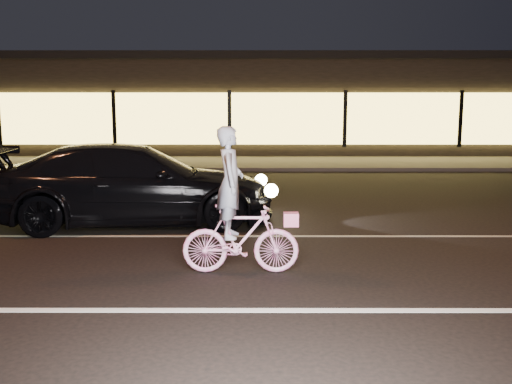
{
  "coord_description": "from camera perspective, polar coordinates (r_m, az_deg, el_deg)",
  "views": [
    {
      "loc": [
        1.08,
        -7.54,
        2.31
      ],
      "look_at": [
        1.06,
        0.6,
        1.0
      ],
      "focal_mm": 40.0,
      "sensor_mm": 36.0,
      "label": 1
    }
  ],
  "objects": [
    {
      "name": "lane_stripe_near",
      "position": [
        6.55,
        -9.55,
        -11.59
      ],
      "size": [
        60.0,
        0.12,
        0.01
      ],
      "primitive_type": "cube",
      "color": "silver",
      "rests_on": "ground"
    },
    {
      "name": "storefront",
      "position": [
        26.53,
        -2.24,
        8.8
      ],
      "size": [
        25.4,
        8.42,
        4.2
      ],
      "color": "black",
      "rests_on": "ground"
    },
    {
      "name": "lane_stripe_far",
      "position": [
        9.87,
        -6.17,
        -4.41
      ],
      "size": [
        60.0,
        0.1,
        0.01
      ],
      "primitive_type": "cube",
      "color": "gray",
      "rests_on": "ground"
    },
    {
      "name": "cyclist",
      "position": [
        7.63,
        -1.83,
        -3.01
      ],
      "size": [
        1.57,
        0.54,
        1.98
      ],
      "rotation": [
        0.0,
        0.0,
        1.57
      ],
      "color": "#FF37A3",
      "rests_on": "ground"
    },
    {
      "name": "sedan",
      "position": [
        10.91,
        -12.1,
        0.76
      ],
      "size": [
        5.43,
        2.77,
        1.51
      ],
      "rotation": [
        0.0,
        0.0,
        1.7
      ],
      "color": "black",
      "rests_on": "ground"
    },
    {
      "name": "ground",
      "position": [
        7.96,
        -7.74,
        -7.81
      ],
      "size": [
        90.0,
        90.0,
        0.0
      ],
      "primitive_type": "plane",
      "color": "black",
      "rests_on": "ground"
    },
    {
      "name": "sidewalk",
      "position": [
        20.69,
        -2.87,
        2.9
      ],
      "size": [
        30.0,
        4.0,
        0.12
      ],
      "primitive_type": "cube",
      "color": "#383533",
      "rests_on": "ground"
    }
  ]
}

